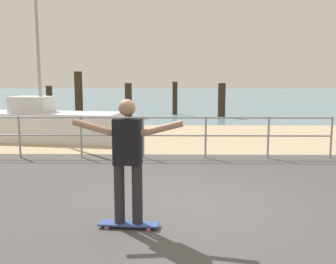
# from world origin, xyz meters

# --- Properties ---
(ground_plane) EXTENTS (24.00, 10.00, 0.04)m
(ground_plane) POSITION_xyz_m (0.00, -1.00, 0.00)
(ground_plane) COLOR #474444
(ground_plane) RESTS_ON ground
(beach_strip) EXTENTS (24.00, 6.00, 0.04)m
(beach_strip) POSITION_xyz_m (0.00, 7.00, 0.00)
(beach_strip) COLOR tan
(beach_strip) RESTS_ON ground
(sea_surface) EXTENTS (72.00, 50.00, 0.04)m
(sea_surface) POSITION_xyz_m (0.00, 35.00, 0.00)
(sea_surface) COLOR slate
(sea_surface) RESTS_ON ground
(railing_fence) EXTENTS (10.82, 0.05, 1.05)m
(railing_fence) POSITION_xyz_m (-1.89, 3.60, 0.70)
(railing_fence) COLOR gray
(railing_fence) RESTS_ON ground
(sailboat) EXTENTS (5.06, 2.04, 4.72)m
(sailboat) POSITION_xyz_m (-4.10, 6.16, 0.52)
(sailboat) COLOR silver
(sailboat) RESTS_ON ground
(skateboard) EXTENTS (0.81, 0.27, 0.08)m
(skateboard) POSITION_xyz_m (-0.96, -0.81, 0.07)
(skateboard) COLOR #334C8C
(skateboard) RESTS_ON ground
(skateboarder) EXTENTS (1.45, 0.23, 1.65)m
(skateboarder) POSITION_xyz_m (-0.96, -0.81, 1.02)
(skateboarder) COLOR #26262B
(skateboarder) RESTS_ON skateboard
(groyne_post_0) EXTENTS (0.34, 0.34, 1.52)m
(groyne_post_0) POSITION_xyz_m (-7.25, 15.24, 0.76)
(groyne_post_0) COLOR #332319
(groyne_post_0) RESTS_ON ground
(groyne_post_1) EXTENTS (0.38, 0.38, 2.26)m
(groyne_post_1) POSITION_xyz_m (-4.94, 12.53, 1.13)
(groyne_post_1) COLOR #332319
(groyne_post_1) RESTS_ON ground
(groyne_post_2) EXTENTS (0.35, 0.35, 1.70)m
(groyne_post_2) POSITION_xyz_m (-2.63, 13.17, 0.85)
(groyne_post_2) COLOR #332319
(groyne_post_2) RESTS_ON ground
(groyne_post_3) EXTENTS (0.27, 0.27, 1.76)m
(groyne_post_3) POSITION_xyz_m (-0.31, 14.62, 0.88)
(groyne_post_3) COLOR #332319
(groyne_post_3) RESTS_ON ground
(groyne_post_4) EXTENTS (0.37, 0.37, 1.71)m
(groyne_post_4) POSITION_xyz_m (2.00, 13.19, 0.85)
(groyne_post_4) COLOR #332319
(groyne_post_4) RESTS_ON ground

